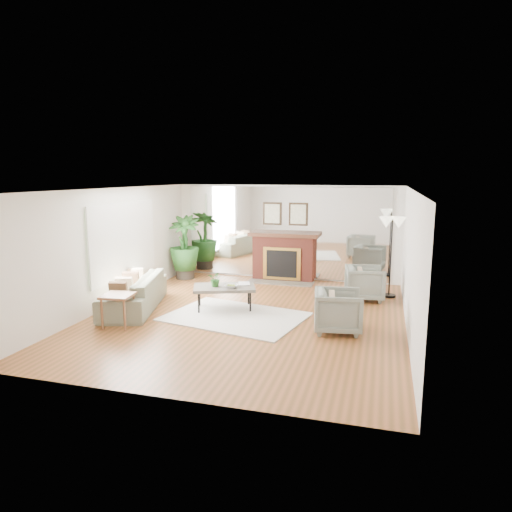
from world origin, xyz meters
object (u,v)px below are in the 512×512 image
(side_table, at_px, (118,300))
(coffee_table, at_px, (224,288))
(armchair_front, at_px, (338,311))
(armchair_back, at_px, (365,283))
(floor_lamp, at_px, (392,229))
(sofa, at_px, (134,292))
(potted_ficus, at_px, (184,245))
(fireplace, at_px, (283,256))

(side_table, bearing_deg, coffee_table, 45.53)
(armchair_front, relative_size, side_table, 1.35)
(armchair_back, relative_size, floor_lamp, 0.45)
(sofa, distance_m, potted_ficus, 2.93)
(coffee_table, relative_size, potted_ficus, 0.84)
(sofa, bearing_deg, armchair_back, 97.97)
(fireplace, relative_size, floor_lamp, 1.11)
(fireplace, bearing_deg, coffee_table, -101.50)
(coffee_table, xyz_separation_m, armchair_back, (2.77, 1.58, -0.08))
(sofa, relative_size, armchair_front, 2.82)
(coffee_table, relative_size, sofa, 0.61)
(potted_ficus, distance_m, floor_lamp, 5.36)
(coffee_table, relative_size, side_table, 2.33)
(side_table, height_order, floor_lamp, floor_lamp)
(fireplace, relative_size, side_table, 3.34)
(side_table, bearing_deg, armchair_front, 12.03)
(sofa, bearing_deg, floor_lamp, 99.65)
(fireplace, xyz_separation_m, side_table, (-2.12, -4.50, -0.14))
(sofa, relative_size, potted_ficus, 1.38)
(armchair_back, distance_m, armchair_front, 2.32)
(coffee_table, bearing_deg, armchair_front, -16.41)
(armchair_back, distance_m, floor_lamp, 1.37)
(floor_lamp, bearing_deg, armchair_front, -108.27)
(sofa, xyz_separation_m, side_table, (0.33, -1.11, 0.17))
(armchair_back, bearing_deg, armchair_front, 162.14)
(armchair_back, height_order, side_table, armchair_back)
(fireplace, bearing_deg, potted_ficus, -168.87)
(fireplace, height_order, potted_ficus, fireplace)
(armchair_back, xyz_separation_m, armchair_front, (-0.36, -2.29, -0.00))
(coffee_table, relative_size, floor_lamp, 0.78)
(coffee_table, xyz_separation_m, potted_ficus, (-2.00, 2.44, 0.45))
(fireplace, bearing_deg, side_table, -115.21)
(armchair_back, relative_size, potted_ficus, 0.49)
(coffee_table, distance_m, floor_lamp, 4.02)
(armchair_front, distance_m, floor_lamp, 3.09)
(floor_lamp, bearing_deg, sofa, -154.72)
(fireplace, distance_m, floor_lamp, 3.00)
(coffee_table, distance_m, potted_ficus, 3.19)
(fireplace, distance_m, armchair_back, 2.58)
(fireplace, bearing_deg, armchair_front, -63.75)
(armchair_back, bearing_deg, coffee_table, 110.88)
(armchair_back, xyz_separation_m, potted_ficus, (-4.77, 0.86, 0.53))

